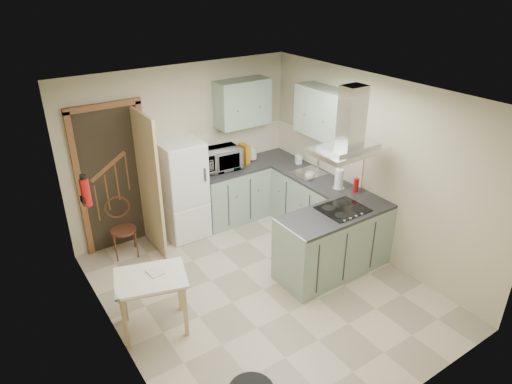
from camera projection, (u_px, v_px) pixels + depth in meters
floor at (263, 289)px, 5.83m from camera, size 4.20×4.20×0.00m
ceiling at (265, 96)px, 4.73m from camera, size 4.20×4.20×0.00m
back_wall at (183, 149)px, 6.84m from camera, size 3.60×0.00×3.60m
left_wall at (110, 252)px, 4.37m from camera, size 0.00×4.20×4.20m
right_wall at (372, 168)px, 6.18m from camera, size 0.00×4.20×4.20m
doorway at (114, 179)px, 6.35m from camera, size 1.10×0.12×2.10m
fridge at (183, 189)px, 6.74m from camera, size 0.60×0.60×1.50m
counter_back at (233, 193)px, 7.30m from camera, size 1.08×0.60×0.90m
counter_right at (300, 196)px, 7.22m from camera, size 0.60×1.95×0.90m
splashback at (238, 143)px, 7.36m from camera, size 1.68×0.02×0.50m
wall_cabinet_back at (243, 103)px, 6.92m from camera, size 0.85×0.35×0.70m
wall_cabinet_right at (323, 112)px, 6.46m from camera, size 0.35×0.90×0.70m
peninsula at (335, 241)px, 6.02m from camera, size 1.55×0.65×0.90m
hob at (343, 209)px, 5.86m from camera, size 0.58×0.50×0.01m
extractor_hood at (349, 150)px, 5.50m from camera, size 0.90×0.55×0.10m
sink at (309, 173)px, 6.89m from camera, size 0.45×0.40×0.01m
fire_extinguisher at (86, 192)px, 4.96m from camera, size 0.10×0.10×0.32m
drop_leaf_table at (153, 303)px, 5.06m from camera, size 0.89×0.77×0.71m
bentwood_chair at (123, 230)px, 6.37m from camera, size 0.42×0.42×0.80m
microwave at (220, 159)px, 6.97m from camera, size 0.63×0.45×0.33m
kettle at (252, 154)px, 7.33m from camera, size 0.19×0.19×0.21m
cereal_box at (244, 153)px, 7.22m from camera, size 0.10×0.21×0.30m
soap_bottle at (298, 158)px, 7.19m from camera, size 0.12×0.12×0.20m
paper_towel at (339, 179)px, 6.36m from camera, size 0.14×0.14×0.30m
cup at (309, 176)px, 6.68m from camera, size 0.16×0.16×0.11m
red_bottle at (356, 185)px, 6.29m from camera, size 0.09×0.09×0.20m
book at (148, 272)px, 4.91m from camera, size 0.16×0.20×0.09m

